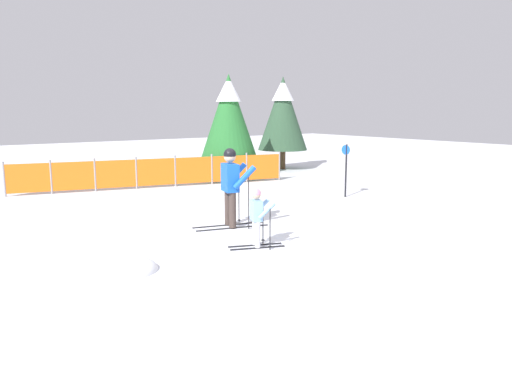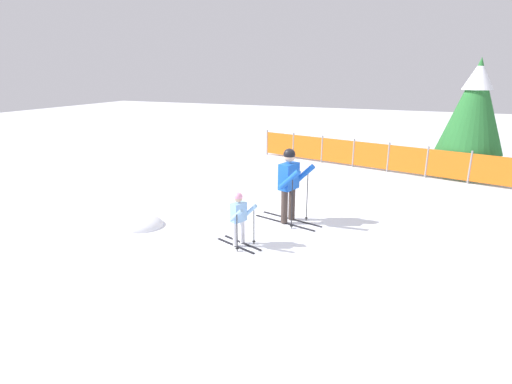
% 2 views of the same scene
% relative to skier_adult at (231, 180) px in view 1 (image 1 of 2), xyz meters
% --- Properties ---
extents(ground_plane, '(60.00, 60.00, 0.00)m').
position_rel_skier_adult_xyz_m(ground_plane, '(-0.21, -0.16, -1.02)').
color(ground_plane, white).
extents(skier_adult, '(1.66, 0.86, 1.72)m').
position_rel_skier_adult_xyz_m(skier_adult, '(0.00, 0.00, 0.00)').
color(skier_adult, black).
rests_on(skier_adult, ground_plane).
extents(skier_child, '(1.05, 0.62, 1.10)m').
position_rel_skier_adult_xyz_m(skier_child, '(-0.50, -1.63, -0.38)').
color(skier_child, black).
rests_on(skier_child, ground_plane).
extents(safety_fence, '(8.67, 2.12, 1.03)m').
position_rel_skier_adult_xyz_m(safety_fence, '(1.04, 6.02, -0.51)').
color(safety_fence, gray).
rests_on(safety_fence, ground_plane).
extents(conifer_far, '(2.03, 2.03, 3.77)m').
position_rel_skier_adult_xyz_m(conifer_far, '(4.08, 6.33, 1.31)').
color(conifer_far, '#4C3823').
rests_on(conifer_far, ground_plane).
extents(conifer_near, '(2.09, 2.09, 3.88)m').
position_rel_skier_adult_xyz_m(conifer_near, '(7.59, 7.57, 1.37)').
color(conifer_near, '#4C3823').
rests_on(conifer_near, ground_plane).
extents(trail_marker, '(0.06, 0.28, 1.53)m').
position_rel_skier_adult_xyz_m(trail_marker, '(4.74, 1.17, -0.08)').
color(trail_marker, black).
rests_on(trail_marker, ground_plane).
extents(snow_mound, '(1.16, 0.99, 0.46)m').
position_rel_skier_adult_xyz_m(snow_mound, '(-3.08, -1.53, -1.02)').
color(snow_mound, white).
rests_on(snow_mound, ground_plane).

